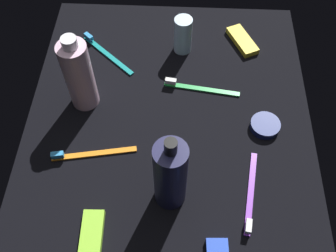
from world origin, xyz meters
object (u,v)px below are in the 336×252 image
(lotion_bottle, at_px, (170,175))
(toothbrush_green, at_px, (197,87))
(snack_bar_lime, at_px, (91,238))
(toothbrush_orange, at_px, (89,153))
(toothbrush_purple, at_px, (251,197))
(deodorant_stick, at_px, (183,35))
(toothbrush_teal, at_px, (105,52))
(cream_tin_left, at_px, (265,125))
(snack_bar_yellow, at_px, (242,41))
(bodywash_bottle, at_px, (79,75))

(lotion_bottle, height_order, toothbrush_green, lotion_bottle)
(snack_bar_lime, bearing_deg, toothbrush_orange, 8.74)
(toothbrush_orange, relative_size, toothbrush_purple, 1.00)
(deodorant_stick, height_order, toothbrush_teal, deodorant_stick)
(toothbrush_green, height_order, cream_tin_left, toothbrush_green)
(toothbrush_green, distance_m, toothbrush_purple, 0.29)
(toothbrush_orange, relative_size, toothbrush_teal, 1.26)
(toothbrush_teal, bearing_deg, toothbrush_green, -114.13)
(snack_bar_yellow, relative_size, cream_tin_left, 1.59)
(toothbrush_purple, distance_m, toothbrush_teal, 0.51)
(deodorant_stick, bearing_deg, snack_bar_lime, 162.59)
(deodorant_stick, distance_m, cream_tin_left, 0.30)
(snack_bar_lime, bearing_deg, toothbrush_green, -29.78)
(deodorant_stick, xyz_separation_m, toothbrush_purple, (-0.40, -0.15, -0.04))
(snack_bar_yellow, bearing_deg, toothbrush_purple, 153.07)
(bodywash_bottle, bearing_deg, snack_bar_yellow, -61.20)
(lotion_bottle, distance_m, toothbrush_teal, 0.43)
(toothbrush_teal, xyz_separation_m, snack_bar_yellow, (0.05, -0.35, 0.00))
(lotion_bottle, bearing_deg, toothbrush_orange, 64.51)
(toothbrush_purple, bearing_deg, lotion_bottle, 90.64)
(snack_bar_yellow, bearing_deg, bodywash_bottle, 93.00)
(lotion_bottle, xyz_separation_m, snack_bar_yellow, (0.43, -0.17, -0.08))
(toothbrush_teal, relative_size, snack_bar_yellow, 1.36)
(cream_tin_left, bearing_deg, toothbrush_teal, 61.71)
(bodywash_bottle, distance_m, toothbrush_purple, 0.44)
(toothbrush_purple, bearing_deg, snack_bar_yellow, -1.13)
(deodorant_stick, height_order, cream_tin_left, deodorant_stick)
(deodorant_stick, xyz_separation_m, toothbrush_orange, (-0.32, 0.19, -0.04))
(lotion_bottle, relative_size, deodorant_stick, 2.12)
(toothbrush_green, distance_m, snack_bar_lime, 0.42)
(bodywash_bottle, distance_m, snack_bar_lime, 0.34)
(bodywash_bottle, relative_size, cream_tin_left, 2.99)
(toothbrush_orange, bearing_deg, cream_tin_left, -76.97)
(snack_bar_yellow, relative_size, snack_bar_lime, 1.00)
(lotion_bottle, distance_m, deodorant_stick, 0.41)
(toothbrush_orange, height_order, toothbrush_purple, same)
(bodywash_bottle, xyz_separation_m, toothbrush_green, (0.05, -0.26, -0.08))
(snack_bar_yellow, distance_m, snack_bar_lime, 0.61)
(lotion_bottle, xyz_separation_m, toothbrush_orange, (0.08, 0.18, -0.09))
(lotion_bottle, xyz_separation_m, snack_bar_lime, (-0.09, 0.14, -0.08))
(toothbrush_green, relative_size, toothbrush_teal, 1.27)
(toothbrush_purple, distance_m, snack_bar_lime, 0.32)
(toothbrush_purple, height_order, cream_tin_left, toothbrush_purple)
(lotion_bottle, height_order, bodywash_bottle, lotion_bottle)
(toothbrush_purple, height_order, snack_bar_lime, toothbrush_purple)
(bodywash_bottle, bearing_deg, toothbrush_green, -79.90)
(toothbrush_orange, bearing_deg, lotion_bottle, -115.49)
(toothbrush_orange, distance_m, toothbrush_purple, 0.35)
(toothbrush_teal, bearing_deg, bodywash_bottle, 170.73)
(toothbrush_green, xyz_separation_m, snack_bar_yellow, (0.16, -0.12, 0.00))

